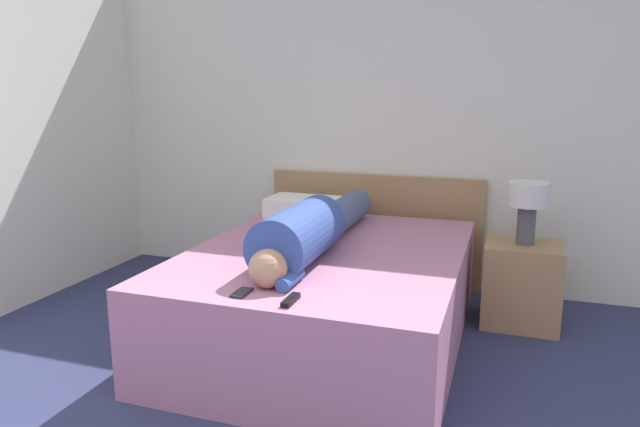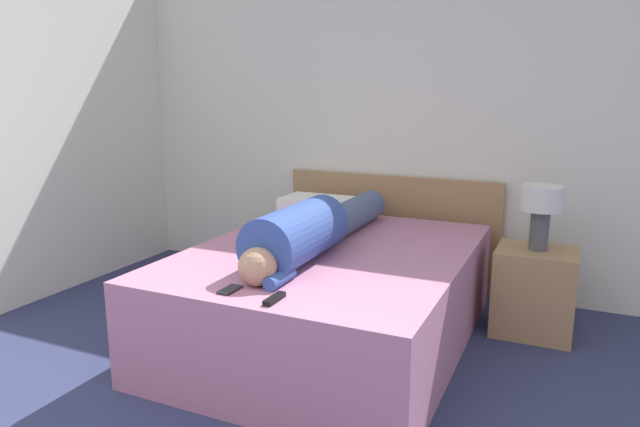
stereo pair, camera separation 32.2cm
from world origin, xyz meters
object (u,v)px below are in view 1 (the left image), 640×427
table_lamp (528,202)px  person_lying (313,229)px  bed (328,295)px  tv_remote (291,300)px  nightstand (521,284)px  pillow_near_headboard (310,207)px  cell_phone (242,293)px

table_lamp → person_lying: table_lamp is taller
bed → person_lying: bearing=-124.5°
bed → tv_remote: bearing=-82.9°
bed → table_lamp: table_lamp is taller
nightstand → pillow_near_headboard: (-1.53, 0.17, 0.38)m
pillow_near_headboard → table_lamp: bearing=-6.2°
pillow_near_headboard → nightstand: bearing=-6.2°
person_lying → tv_remote: 0.83m
bed → nightstand: (1.13, 0.64, -0.02)m
person_lying → cell_phone: (-0.08, -0.77, -0.13)m
cell_phone → nightstand: bearing=49.8°
nightstand → pillow_near_headboard: size_ratio=0.86×
nightstand → cell_phone: (-1.27, -1.51, 0.32)m
nightstand → table_lamp: (0.00, 0.00, 0.55)m
person_lying → cell_phone: 0.78m
bed → nightstand: bed is taller
nightstand → tv_remote: size_ratio=3.66×
bed → pillow_near_headboard: bearing=116.6°
cell_phone → bed: bearing=80.3°
table_lamp → bed: bearing=-150.3°
bed → cell_phone: bearing=-99.7°
table_lamp → cell_phone: (-1.27, -1.51, -0.23)m
pillow_near_headboard → tv_remote: (0.52, -1.70, -0.06)m
nightstand → pillow_near_headboard: bearing=173.8°
person_lying → cell_phone: person_lying is taller
nightstand → person_lying: (-1.19, -0.74, 0.45)m
person_lying → table_lamp: bearing=31.8°
tv_remote → nightstand: bearing=56.6°
bed → table_lamp: size_ratio=5.09×
bed → person_lying: person_lying is taller
table_lamp → pillow_near_headboard: bearing=173.8°
cell_phone → table_lamp: bearing=49.8°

